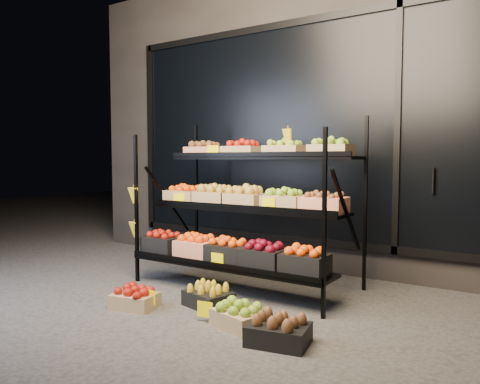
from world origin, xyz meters
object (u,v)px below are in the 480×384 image
Objects in this scene: display_rack at (242,207)px; floor_crate_midleft at (208,296)px; floor_crate_left at (135,298)px; floor_crate_midright at (239,316)px.

display_rack is 0.98m from floor_crate_midleft.
display_rack is 1.32m from floor_crate_left.
display_rack is at bearing 57.20° from floor_crate_left.
floor_crate_midleft is (0.50, 0.37, 0.00)m from floor_crate_left.
display_rack is 5.06× the size of floor_crate_midright.
floor_crate_left is at bearing -159.47° from floor_crate_midright.
display_rack reaches higher than floor_crate_left.
floor_crate_midleft is at bearing 24.37° from floor_crate_left.
floor_crate_midright is at bearing -58.08° from display_rack.
display_rack reaches higher than floor_crate_midleft.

